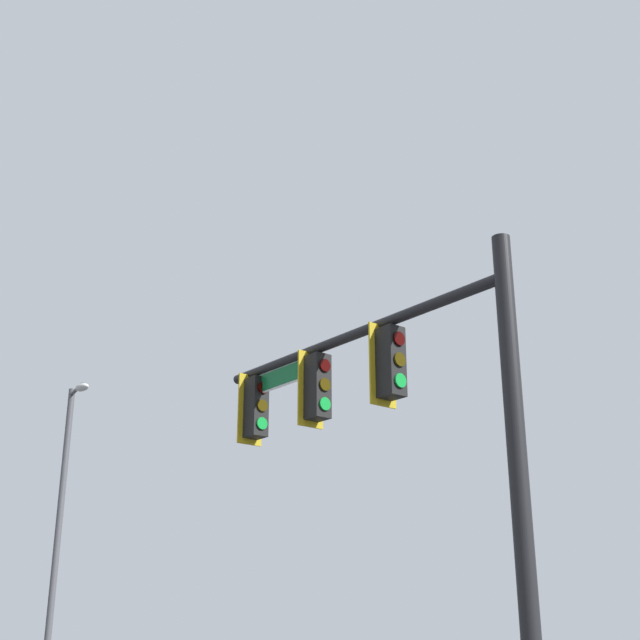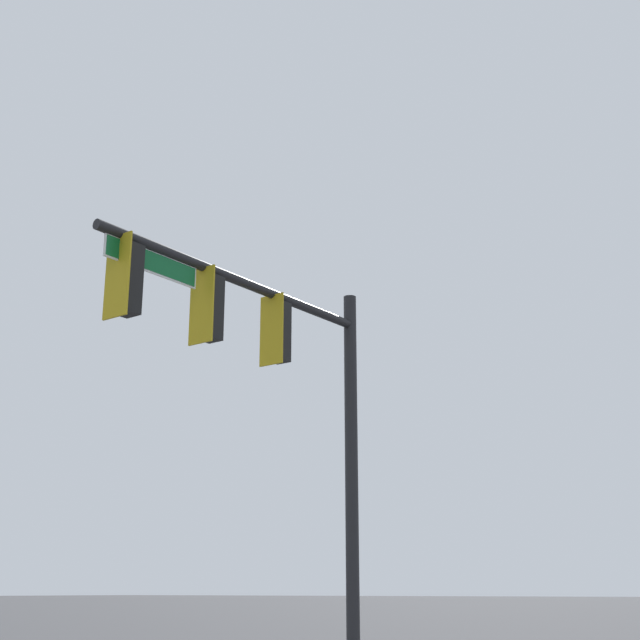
% 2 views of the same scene
% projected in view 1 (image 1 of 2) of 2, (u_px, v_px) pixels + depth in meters
% --- Properties ---
extents(signal_pole_near, '(6.59, 0.82, 7.04)m').
position_uv_depth(signal_pole_near, '(388.00, 413.00, 13.35)').
color(signal_pole_near, black).
rests_on(signal_pole_near, ground_plane).
extents(street_lamp, '(1.55, 0.55, 8.55)m').
position_uv_depth(street_lamp, '(60.00, 521.00, 23.97)').
color(street_lamp, '#4C4C51').
rests_on(street_lamp, ground_plane).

